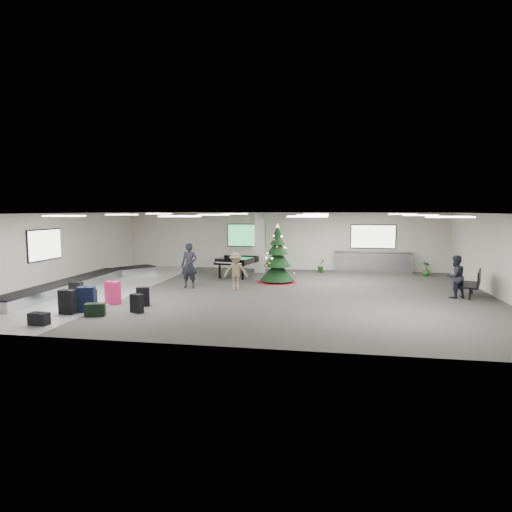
% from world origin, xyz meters
% --- Properties ---
extents(ground, '(18.00, 18.00, 0.00)m').
position_xyz_m(ground, '(0.00, 0.00, 0.00)').
color(ground, '#353330').
rests_on(ground, ground).
extents(room_envelope, '(18.02, 14.02, 3.21)m').
position_xyz_m(room_envelope, '(-0.38, 0.67, 2.33)').
color(room_envelope, beige).
rests_on(room_envelope, ground).
extents(baggage_carousel, '(2.28, 9.71, 0.43)m').
position_xyz_m(baggage_carousel, '(-7.84, -0.08, 0.21)').
color(baggage_carousel, silver).
rests_on(baggage_carousel, ground).
extents(service_counter, '(4.05, 0.65, 1.08)m').
position_xyz_m(service_counter, '(5.00, 6.65, 0.55)').
color(service_counter, silver).
rests_on(service_counter, ground).
extents(suitcase_0, '(0.53, 0.32, 0.81)m').
position_xyz_m(suitcase_0, '(-5.62, -4.61, 0.39)').
color(suitcase_0, black).
rests_on(suitcase_0, ground).
extents(suitcase_1, '(0.43, 0.24, 0.67)m').
position_xyz_m(suitcase_1, '(-5.32, -3.79, 0.33)').
color(suitcase_1, black).
rests_on(suitcase_1, ground).
extents(pink_suitcase, '(0.59, 0.45, 0.83)m').
position_xyz_m(pink_suitcase, '(-4.92, -2.98, 0.41)').
color(pink_suitcase, '#DE1C57').
rests_on(pink_suitcase, ground).
extents(suitcase_3, '(0.50, 0.38, 0.69)m').
position_xyz_m(suitcase_3, '(-3.71, -3.14, 0.33)').
color(suitcase_3, black).
rests_on(suitcase_3, ground).
extents(navy_suitcase, '(0.60, 0.44, 0.86)m').
position_xyz_m(navy_suitcase, '(-5.16, -4.27, 0.42)').
color(navy_suitcase, black).
rests_on(navy_suitcase, ground).
extents(green_duffel, '(0.67, 0.48, 0.42)m').
position_xyz_m(green_duffel, '(-4.61, -4.71, 0.20)').
color(green_duffel, black).
rests_on(green_duffel, ground).
extents(suitcase_7, '(0.48, 0.37, 0.63)m').
position_xyz_m(suitcase_7, '(-3.50, -4.07, 0.31)').
color(suitcase_7, black).
rests_on(suitcase_7, ground).
extents(suitcase_8, '(0.46, 0.26, 0.71)m').
position_xyz_m(suitcase_8, '(-6.59, -2.62, 0.34)').
color(suitcase_8, black).
rests_on(suitcase_8, ground).
extents(black_duffel, '(0.58, 0.35, 0.38)m').
position_xyz_m(black_duffel, '(-5.64, -5.98, 0.18)').
color(black_duffel, black).
rests_on(black_duffel, ground).
extents(christmas_tree, '(1.91, 1.91, 2.72)m').
position_xyz_m(christmas_tree, '(0.32, 2.56, 0.93)').
color(christmas_tree, maroon).
rests_on(christmas_tree, ground).
extents(grand_piano, '(1.92, 2.29, 1.15)m').
position_xyz_m(grand_piano, '(-1.89, 3.78, 0.82)').
color(grand_piano, black).
rests_on(grand_piano, ground).
extents(bench, '(1.12, 1.75, 1.05)m').
position_xyz_m(bench, '(8.19, 0.47, 0.59)').
color(bench, black).
rests_on(bench, ground).
extents(traveler_a, '(0.71, 0.46, 1.94)m').
position_xyz_m(traveler_a, '(-3.24, 0.51, 0.97)').
color(traveler_a, black).
rests_on(traveler_a, ground).
extents(traveler_b, '(1.10, 0.74, 1.57)m').
position_xyz_m(traveler_b, '(-1.18, 0.40, 0.78)').
color(traveler_b, '#7E674E').
rests_on(traveler_b, ground).
extents(traveler_bench, '(0.99, 0.91, 1.63)m').
position_xyz_m(traveler_bench, '(7.39, 0.15, 0.82)').
color(traveler_bench, black).
rests_on(traveler_bench, ground).
extents(potted_plant_left, '(0.53, 0.53, 0.76)m').
position_xyz_m(potted_plant_left, '(2.25, 5.99, 0.38)').
color(potted_plant_left, '#194616').
rests_on(potted_plant_left, ground).
extents(potted_plant_right, '(0.57, 0.57, 0.72)m').
position_xyz_m(potted_plant_right, '(7.55, 5.74, 0.36)').
color(potted_plant_right, '#194616').
rests_on(potted_plant_right, ground).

